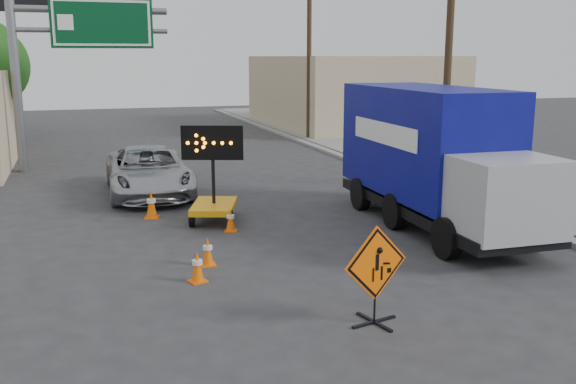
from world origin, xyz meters
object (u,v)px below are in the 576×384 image
arrow_board (214,200)px  pickup_truck (148,171)px  construction_sign (376,273)px  box_truck (434,165)px

arrow_board → pickup_truck: arrow_board is taller
construction_sign → arrow_board: size_ratio=0.65×
pickup_truck → box_truck: size_ratio=0.72×
box_truck → arrow_board: bearing=158.3°
arrow_board → construction_sign: bearing=-62.4°
construction_sign → arrow_board: arrow_board is taller
construction_sign → arrow_board: 8.01m
construction_sign → arrow_board: bearing=85.2°
pickup_truck → construction_sign: bearing=-77.1°
arrow_board → box_truck: 6.17m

